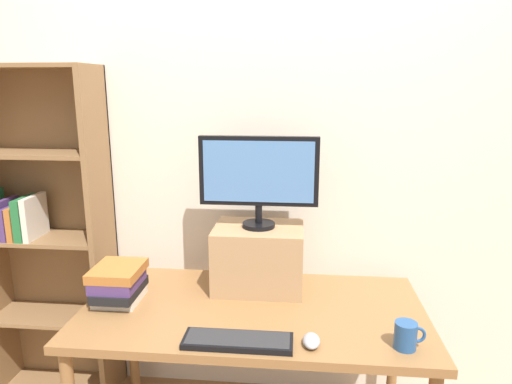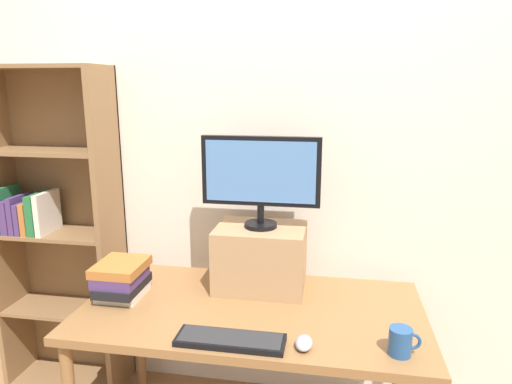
# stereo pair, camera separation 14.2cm
# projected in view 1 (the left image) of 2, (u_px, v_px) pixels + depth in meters

# --- Properties ---
(back_wall) EXTENTS (7.00, 0.08, 2.60)m
(back_wall) POSITION_uv_depth(u_px,v_px,m) (263.00, 155.00, 2.32)
(back_wall) COLOR beige
(back_wall) RESTS_ON ground_plane
(desk) EXTENTS (1.47, 0.76, 0.71)m
(desk) POSITION_uv_depth(u_px,v_px,m) (253.00, 322.00, 1.98)
(desk) COLOR olive
(desk) RESTS_ON ground_plane
(bookshelf_unit) EXTENTS (0.65, 0.28, 1.75)m
(bookshelf_unit) POSITION_uv_depth(u_px,v_px,m) (44.00, 235.00, 2.37)
(bookshelf_unit) COLOR olive
(bookshelf_unit) RESTS_ON ground_plane
(riser_box) EXTENTS (0.41, 0.31, 0.30)m
(riser_box) POSITION_uv_depth(u_px,v_px,m) (259.00, 257.00, 2.14)
(riser_box) COLOR #A87F56
(riser_box) RESTS_ON desk
(computer_monitor) EXTENTS (0.54, 0.15, 0.42)m
(computer_monitor) POSITION_uv_depth(u_px,v_px,m) (259.00, 175.00, 2.05)
(computer_monitor) COLOR black
(computer_monitor) RESTS_ON riser_box
(keyboard) EXTENTS (0.41, 0.13, 0.02)m
(keyboard) POSITION_uv_depth(u_px,v_px,m) (238.00, 341.00, 1.69)
(keyboard) COLOR black
(keyboard) RESTS_ON desk
(computer_mouse) EXTENTS (0.06, 0.10, 0.04)m
(computer_mouse) POSITION_uv_depth(u_px,v_px,m) (311.00, 341.00, 1.68)
(computer_mouse) COLOR #99999E
(computer_mouse) RESTS_ON desk
(book_stack) EXTENTS (0.20, 0.25, 0.16)m
(book_stack) POSITION_uv_depth(u_px,v_px,m) (119.00, 283.00, 2.01)
(book_stack) COLOR silver
(book_stack) RESTS_ON desk
(coffee_mug) EXTENTS (0.11, 0.08, 0.10)m
(coffee_mug) POSITION_uv_depth(u_px,v_px,m) (406.00, 335.00, 1.65)
(coffee_mug) COLOR #234C84
(coffee_mug) RESTS_ON desk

